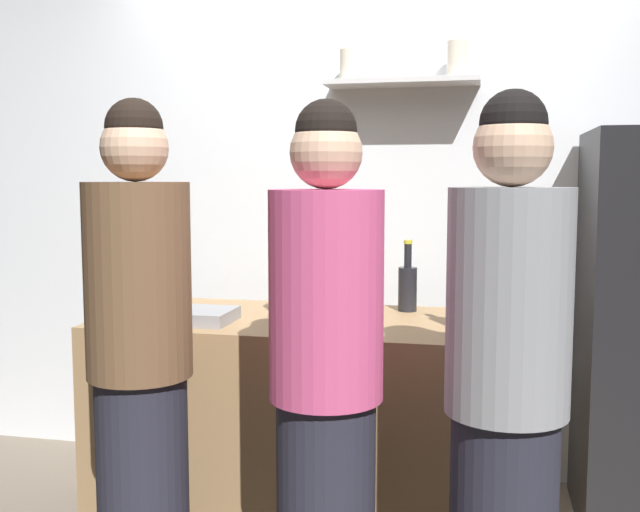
# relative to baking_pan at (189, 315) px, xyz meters

# --- Properties ---
(back_wall_assembly) EXTENTS (4.80, 0.32, 2.60)m
(back_wall_assembly) POSITION_rel_baking_pan_xyz_m (0.57, 0.95, 0.40)
(back_wall_assembly) COLOR white
(back_wall_assembly) RESTS_ON ground
(counter) EXTENTS (1.74, 0.75, 0.88)m
(counter) POSITION_rel_baking_pan_xyz_m (0.48, 0.17, -0.47)
(counter) COLOR #9E7A51
(counter) RESTS_ON ground
(baking_pan) EXTENTS (0.34, 0.24, 0.05)m
(baking_pan) POSITION_rel_baking_pan_xyz_m (0.00, 0.00, 0.00)
(baking_pan) COLOR gray
(baking_pan) RESTS_ON counter
(utensil_holder) EXTENTS (0.11, 0.11, 0.21)m
(utensil_holder) POSITION_rel_baking_pan_xyz_m (0.38, 0.09, 0.04)
(utensil_holder) COLOR #B2B2B7
(utensil_holder) RESTS_ON counter
(wine_bottle_pale_glass) EXTENTS (0.08, 0.08, 0.30)m
(wine_bottle_pale_glass) POSITION_rel_baking_pan_xyz_m (-0.25, 0.22, 0.08)
(wine_bottle_pale_glass) COLOR #B2BFB2
(wine_bottle_pale_glass) RESTS_ON counter
(wine_bottle_green_glass) EXTENTS (0.07, 0.07, 0.33)m
(wine_bottle_green_glass) POSITION_rel_baking_pan_xyz_m (1.21, 0.14, 0.10)
(wine_bottle_green_glass) COLOR #19471E
(wine_bottle_green_glass) RESTS_ON counter
(wine_bottle_dark_glass) EXTENTS (0.08, 0.08, 0.30)m
(wine_bottle_dark_glass) POSITION_rel_baking_pan_xyz_m (0.80, 0.42, 0.08)
(wine_bottle_dark_glass) COLOR black
(wine_bottle_dark_glass) RESTS_ON counter
(wine_bottle_amber_glass) EXTENTS (0.08, 0.08, 0.33)m
(wine_bottle_amber_glass) POSITION_rel_baking_pan_xyz_m (1.05, 0.08, 0.10)
(wine_bottle_amber_glass) COLOR #472814
(wine_bottle_amber_glass) RESTS_ON counter
(water_bottle_plastic) EXTENTS (0.09, 0.09, 0.25)m
(water_bottle_plastic) POSITION_rel_baking_pan_xyz_m (0.32, 0.25, 0.09)
(water_bottle_plastic) COLOR silver
(water_bottle_plastic) RESTS_ON counter
(person_brown_jacket) EXTENTS (0.34, 0.34, 1.69)m
(person_brown_jacket) POSITION_rel_baking_pan_xyz_m (0.02, -0.47, -0.07)
(person_brown_jacket) COLOR #262633
(person_brown_jacket) RESTS_ON ground
(person_grey_hoodie) EXTENTS (0.34, 0.34, 1.67)m
(person_grey_hoodie) POSITION_rel_baking_pan_xyz_m (1.18, -0.59, -0.08)
(person_grey_hoodie) COLOR #262633
(person_grey_hoodie) RESTS_ON ground
(person_pink_top) EXTENTS (0.34, 0.34, 1.66)m
(person_pink_top) POSITION_rel_baking_pan_xyz_m (0.66, -0.55, -0.08)
(person_pink_top) COLOR #262633
(person_pink_top) RESTS_ON ground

